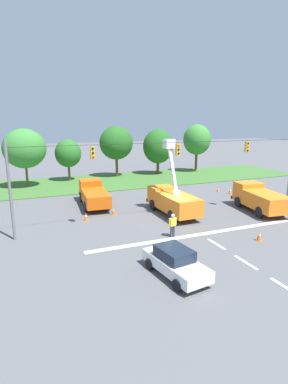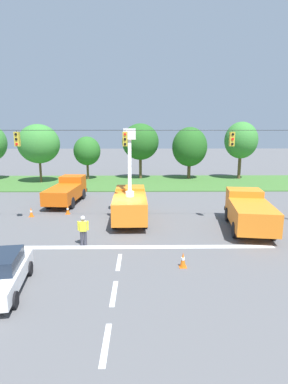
% 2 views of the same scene
% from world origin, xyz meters
% --- Properties ---
extents(ground_plane, '(200.00, 200.00, 0.00)m').
position_xyz_m(ground_plane, '(0.00, 0.00, 0.00)').
color(ground_plane, '#565659').
extents(grass_verge, '(56.00, 12.00, 0.10)m').
position_xyz_m(grass_verge, '(0.00, 18.00, 0.05)').
color(grass_verge, '#3D6B2D').
rests_on(grass_verge, ground).
extents(lane_markings, '(17.60, 15.25, 0.01)m').
position_xyz_m(lane_markings, '(0.00, -5.61, 0.00)').
color(lane_markings, silver).
rests_on(lane_markings, ground).
extents(signal_gantry, '(26.20, 0.33, 7.20)m').
position_xyz_m(signal_gantry, '(0.03, -0.00, 4.43)').
color(signal_gantry, slate).
rests_on(signal_gantry, ground).
extents(tree_west, '(5.26, 4.57, 7.47)m').
position_xyz_m(tree_west, '(-11.73, 18.08, 5.01)').
color(tree_west, brown).
rests_on(tree_west, ground).
extents(tree_centre, '(3.62, 3.43, 5.90)m').
position_xyz_m(tree_centre, '(-6.11, 20.61, 3.95)').
color(tree_centre, brown).
rests_on(tree_centre, ground).
extents(tree_east, '(5.04, 4.48, 7.64)m').
position_xyz_m(tree_east, '(1.14, 21.27, 5.15)').
color(tree_east, brown).
rests_on(tree_east, ground).
extents(tree_far_east, '(4.79, 4.45, 7.16)m').
position_xyz_m(tree_far_east, '(7.90, 21.03, 4.47)').
color(tree_far_east, brown).
rests_on(tree_far_east, ground).
extents(tree_east_end, '(4.42, 4.73, 7.87)m').
position_xyz_m(tree_east_end, '(14.90, 20.93, 5.36)').
color(tree_east_end, brown).
rests_on(tree_east_end, ground).
extents(utility_truck_bucket_lift, '(2.54, 6.68, 6.75)m').
position_xyz_m(utility_truck_bucket_lift, '(0.33, 1.23, 1.38)').
color(utility_truck_bucket_lift, orange).
rests_on(utility_truck_bucket_lift, ground).
extents(utility_truck_support_near, '(3.44, 6.62, 2.38)m').
position_xyz_m(utility_truck_support_near, '(8.42, -0.93, 1.26)').
color(utility_truck_support_near, orange).
rests_on(utility_truck_support_near, ground).
extents(utility_truck_support_far, '(2.69, 6.87, 2.26)m').
position_xyz_m(utility_truck_support_far, '(-5.69, 6.90, 1.16)').
color(utility_truck_support_far, '#D6560F').
rests_on(utility_truck_support_far, ground).
extents(sedan_white, '(2.38, 4.51, 1.56)m').
position_xyz_m(sedan_white, '(-4.69, -8.88, 0.79)').
color(sedan_white, white).
rests_on(sedan_white, ground).
extents(road_worker, '(0.65, 0.27, 1.77)m').
position_xyz_m(road_worker, '(-2.22, -3.78, 1.00)').
color(road_worker, '#383842').
rests_on(road_worker, ground).
extents(traffic_cone_foreground_left, '(0.36, 0.36, 0.74)m').
position_xyz_m(traffic_cone_foreground_left, '(-4.74, 2.99, 0.37)').
color(traffic_cone_foreground_left, orange).
rests_on(traffic_cone_foreground_left, ground).
extents(traffic_cone_foreground_right, '(0.36, 0.36, 0.76)m').
position_xyz_m(traffic_cone_foreground_right, '(-7.41, 2.27, 0.38)').
color(traffic_cone_foreground_right, orange).
rests_on(traffic_cone_foreground_right, ground).
extents(traffic_cone_mid_left, '(0.36, 0.36, 0.77)m').
position_xyz_m(traffic_cone_mid_left, '(3.16, -6.75, 0.38)').
color(traffic_cone_mid_left, orange).
rests_on(traffic_cone_mid_left, ground).
extents(traffic_cone_mid_right, '(0.36, 0.36, 0.60)m').
position_xyz_m(traffic_cone_mid_right, '(9.64, 7.22, 0.28)').
color(traffic_cone_mid_right, orange).
rests_on(traffic_cone_mid_right, ground).
extents(traffic_cone_lane_edge_a, '(0.36, 0.36, 0.81)m').
position_xyz_m(traffic_cone_lane_edge_a, '(10.25, 5.73, 0.41)').
color(traffic_cone_lane_edge_a, orange).
rests_on(traffic_cone_lane_edge_a, ground).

